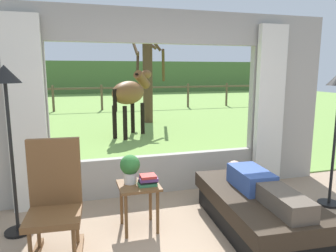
{
  "coord_description": "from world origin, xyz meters",
  "views": [
    {
      "loc": [
        -1.11,
        -1.98,
        1.75
      ],
      "look_at": [
        0.0,
        1.8,
        1.05
      ],
      "focal_mm": 33.74,
      "sensor_mm": 36.0,
      "label": 1
    }
  ],
  "objects_px": {
    "reclining_person": "(261,185)",
    "side_table": "(139,192)",
    "recliner_sofa": "(257,210)",
    "rocking_chair": "(55,201)",
    "horse": "(130,93)",
    "floor_lamp_left": "(7,100)",
    "book_stack": "(148,180)",
    "potted_plant": "(130,167)",
    "pasture_tree": "(147,77)"
  },
  "relations": [
    {
      "from": "rocking_chair",
      "to": "pasture_tree",
      "type": "xyz_separation_m",
      "value": [
        2.53,
        7.23,
        0.98
      ]
    },
    {
      "from": "side_table",
      "to": "potted_plant",
      "type": "height_order",
      "value": "potted_plant"
    },
    {
      "from": "reclining_person",
      "to": "side_table",
      "type": "xyz_separation_m",
      "value": [
        -1.26,
        0.42,
        -0.1
      ]
    },
    {
      "from": "potted_plant",
      "to": "recliner_sofa",
      "type": "bearing_deg",
      "value": -17.63
    },
    {
      "from": "side_table",
      "to": "floor_lamp_left",
      "type": "distance_m",
      "value": 1.67
    },
    {
      "from": "recliner_sofa",
      "to": "horse",
      "type": "bearing_deg",
      "value": 98.92
    },
    {
      "from": "book_stack",
      "to": "horse",
      "type": "relative_size",
      "value": 0.12
    },
    {
      "from": "side_table",
      "to": "book_stack",
      "type": "bearing_deg",
      "value": -34.0
    },
    {
      "from": "floor_lamp_left",
      "to": "horse",
      "type": "bearing_deg",
      "value": 66.36
    },
    {
      "from": "reclining_person",
      "to": "side_table",
      "type": "height_order",
      "value": "reclining_person"
    },
    {
      "from": "recliner_sofa",
      "to": "side_table",
      "type": "height_order",
      "value": "side_table"
    },
    {
      "from": "reclining_person",
      "to": "horse",
      "type": "relative_size",
      "value": 0.83
    },
    {
      "from": "side_table",
      "to": "rocking_chair",
      "type": "bearing_deg",
      "value": -161.98
    },
    {
      "from": "recliner_sofa",
      "to": "book_stack",
      "type": "bearing_deg",
      "value": 169.16
    },
    {
      "from": "reclining_person",
      "to": "horse",
      "type": "xyz_separation_m",
      "value": [
        -0.48,
        5.4,
        0.63
      ]
    },
    {
      "from": "side_table",
      "to": "recliner_sofa",
      "type": "bearing_deg",
      "value": -16.19
    },
    {
      "from": "book_stack",
      "to": "horse",
      "type": "xyz_separation_m",
      "value": [
        0.68,
        5.05,
        0.58
      ]
    },
    {
      "from": "rocking_chair",
      "to": "potted_plant",
      "type": "xyz_separation_m",
      "value": [
        0.77,
        0.34,
        0.16
      ]
    },
    {
      "from": "potted_plant",
      "to": "pasture_tree",
      "type": "bearing_deg",
      "value": 75.65
    },
    {
      "from": "side_table",
      "to": "floor_lamp_left",
      "type": "bearing_deg",
      "value": 167.91
    },
    {
      "from": "side_table",
      "to": "horse",
      "type": "xyz_separation_m",
      "value": [
        0.77,
        4.98,
        0.73
      ]
    },
    {
      "from": "potted_plant",
      "to": "book_stack",
      "type": "distance_m",
      "value": 0.24
    },
    {
      "from": "side_table",
      "to": "horse",
      "type": "height_order",
      "value": "horse"
    },
    {
      "from": "potted_plant",
      "to": "floor_lamp_left",
      "type": "distance_m",
      "value": 1.44
    },
    {
      "from": "potted_plant",
      "to": "horse",
      "type": "height_order",
      "value": "horse"
    },
    {
      "from": "floor_lamp_left",
      "to": "book_stack",
      "type": "bearing_deg",
      "value": -13.76
    },
    {
      "from": "side_table",
      "to": "book_stack",
      "type": "height_order",
      "value": "book_stack"
    },
    {
      "from": "side_table",
      "to": "horse",
      "type": "bearing_deg",
      "value": 81.16
    },
    {
      "from": "potted_plant",
      "to": "book_stack",
      "type": "height_order",
      "value": "potted_plant"
    },
    {
      "from": "recliner_sofa",
      "to": "reclining_person",
      "type": "height_order",
      "value": "reclining_person"
    },
    {
      "from": "side_table",
      "to": "pasture_tree",
      "type": "relative_size",
      "value": 0.17
    },
    {
      "from": "side_table",
      "to": "potted_plant",
      "type": "distance_m",
      "value": 0.29
    },
    {
      "from": "pasture_tree",
      "to": "rocking_chair",
      "type": "bearing_deg",
      "value": -109.31
    },
    {
      "from": "reclining_person",
      "to": "book_stack",
      "type": "height_order",
      "value": "reclining_person"
    },
    {
      "from": "book_stack",
      "to": "floor_lamp_left",
      "type": "relative_size",
      "value": 0.12
    },
    {
      "from": "recliner_sofa",
      "to": "floor_lamp_left",
      "type": "relative_size",
      "value": 0.97
    },
    {
      "from": "reclining_person",
      "to": "book_stack",
      "type": "bearing_deg",
      "value": 166.89
    },
    {
      "from": "rocking_chair",
      "to": "horse",
      "type": "distance_m",
      "value": 5.54
    },
    {
      "from": "floor_lamp_left",
      "to": "horse",
      "type": "relative_size",
      "value": 1.04
    },
    {
      "from": "horse",
      "to": "pasture_tree",
      "type": "xyz_separation_m",
      "value": [
        0.91,
        1.97,
        0.37
      ]
    },
    {
      "from": "recliner_sofa",
      "to": "rocking_chair",
      "type": "height_order",
      "value": "rocking_chair"
    },
    {
      "from": "book_stack",
      "to": "reclining_person",
      "type": "bearing_deg",
      "value": -16.86
    },
    {
      "from": "rocking_chair",
      "to": "pasture_tree",
      "type": "distance_m",
      "value": 7.72
    },
    {
      "from": "pasture_tree",
      "to": "side_table",
      "type": "bearing_deg",
      "value": -103.61
    },
    {
      "from": "recliner_sofa",
      "to": "pasture_tree",
      "type": "bearing_deg",
      "value": 90.43
    },
    {
      "from": "book_stack",
      "to": "floor_lamp_left",
      "type": "xyz_separation_m",
      "value": [
        -1.38,
        0.34,
        0.88
      ]
    },
    {
      "from": "reclining_person",
      "to": "pasture_tree",
      "type": "xyz_separation_m",
      "value": [
        0.42,
        7.37,
        1.0
      ]
    },
    {
      "from": "floor_lamp_left",
      "to": "horse",
      "type": "height_order",
      "value": "floor_lamp_left"
    },
    {
      "from": "reclining_person",
      "to": "floor_lamp_left",
      "type": "bearing_deg",
      "value": 168.56
    },
    {
      "from": "potted_plant",
      "to": "floor_lamp_left",
      "type": "relative_size",
      "value": 0.18
    }
  ]
}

